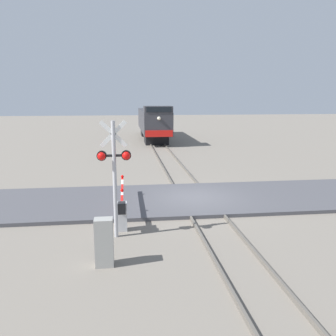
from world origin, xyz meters
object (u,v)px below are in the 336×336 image
object	(u,v)px
crossing_signal	(114,166)
utility_cabinet	(104,242)
locomotive	(153,122)
crossing_gate	(122,206)

from	to	relation	value
crossing_signal	utility_cabinet	size ratio (longest dim) A/B	2.85
locomotive	crossing_signal	distance (m)	29.56
crossing_signal	locomotive	bearing A→B (deg)	82.75
locomotive	utility_cabinet	size ratio (longest dim) A/B	10.17
crossing_gate	utility_cabinet	distance (m)	3.42
utility_cabinet	crossing_gate	bearing A→B (deg)	81.39
locomotive	utility_cabinet	distance (m)	31.76
crossing_signal	crossing_gate	world-z (taller)	crossing_signal
utility_cabinet	crossing_signal	bearing A→B (deg)	82.16
locomotive	crossing_gate	distance (m)	28.34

